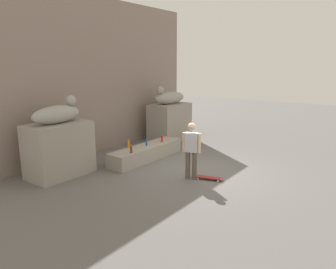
% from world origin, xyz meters
% --- Properties ---
extents(ground_plane, '(40.00, 40.00, 0.00)m').
position_xyz_m(ground_plane, '(0.00, 0.00, 0.00)').
color(ground_plane, '#605E5B').
extents(facade_wall, '(9.71, 0.60, 5.64)m').
position_xyz_m(facade_wall, '(0.00, 4.53, 2.82)').
color(facade_wall, gray).
rests_on(facade_wall, ground_plane).
extents(pedestal_left, '(1.84, 1.11, 1.60)m').
position_xyz_m(pedestal_left, '(-2.79, 3.14, 0.80)').
color(pedestal_left, gray).
rests_on(pedestal_left, ground_plane).
extents(pedestal_right, '(1.84, 1.11, 1.60)m').
position_xyz_m(pedestal_right, '(2.79, 3.14, 0.80)').
color(pedestal_right, gray).
rests_on(pedestal_right, ground_plane).
extents(statue_reclining_left, '(1.62, 0.64, 0.78)m').
position_xyz_m(statue_reclining_left, '(-2.76, 3.14, 1.88)').
color(statue_reclining_left, '#9E9A93').
rests_on(statue_reclining_left, pedestal_left).
extents(statue_reclining_right, '(1.68, 0.85, 0.78)m').
position_xyz_m(statue_reclining_right, '(2.76, 3.15, 1.88)').
color(statue_reclining_right, '#9E9A93').
rests_on(statue_reclining_right, pedestal_right).
extents(ledge_block, '(3.18, 0.73, 0.50)m').
position_xyz_m(ledge_block, '(0.00, 2.11, 0.25)').
color(ledge_block, gray).
rests_on(ledge_block, ground_plane).
extents(skater, '(0.31, 0.52, 1.67)m').
position_xyz_m(skater, '(-0.70, -0.19, 0.92)').
color(skater, brown).
rests_on(skater, ground_plane).
extents(skateboard, '(0.42, 0.82, 0.08)m').
position_xyz_m(skateboard, '(-0.48, -0.64, 0.06)').
color(skateboard, maroon).
rests_on(skateboard, ground_plane).
extents(bottle_orange, '(0.07, 0.07, 0.30)m').
position_xyz_m(bottle_orange, '(-0.60, 2.39, 0.62)').
color(bottle_orange, orange).
rests_on(bottle_orange, ledge_block).
extents(bottle_brown, '(0.08, 0.08, 0.27)m').
position_xyz_m(bottle_brown, '(-1.01, 1.89, 0.61)').
color(bottle_brown, '#593314').
rests_on(bottle_brown, ledge_block).
extents(bottle_blue, '(0.06, 0.06, 0.28)m').
position_xyz_m(bottle_blue, '(0.00, 2.10, 0.61)').
color(bottle_blue, '#194C99').
rests_on(bottle_blue, ledge_block).
extents(bottle_red, '(0.08, 0.08, 0.28)m').
position_xyz_m(bottle_red, '(0.75, 2.00, 0.61)').
color(bottle_red, red).
rests_on(bottle_red, ledge_block).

